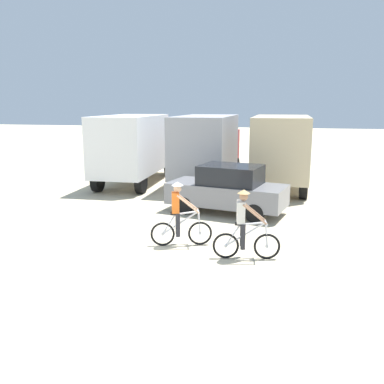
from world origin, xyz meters
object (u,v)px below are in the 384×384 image
(box_truck_avon_van, at_px, (135,146))
(sedan_parked, at_px, (228,189))
(cyclist_orange_shirt, at_px, (179,216))
(cyclist_cowboy_hat, at_px, (244,227))
(box_truck_grey_hauler, at_px, (208,146))
(box_truck_tan_camper, at_px, (281,148))

(box_truck_avon_van, xyz_separation_m, sedan_parked, (5.27, -4.77, -0.99))
(cyclist_orange_shirt, xyz_separation_m, cyclist_cowboy_hat, (1.87, -0.64, 0.00))
(box_truck_grey_hauler, bearing_deg, cyclist_cowboy_hat, -74.10)
(box_truck_grey_hauler, distance_m, cyclist_orange_shirt, 9.15)
(box_truck_tan_camper, xyz_separation_m, cyclist_cowboy_hat, (-0.70, -9.76, -1.03))
(box_truck_avon_van, distance_m, cyclist_cowboy_hat, 11.26)
(box_truck_avon_van, height_order, cyclist_orange_shirt, box_truck_avon_van)
(cyclist_orange_shirt, height_order, cyclist_cowboy_hat, same)
(box_truck_grey_hauler, xyz_separation_m, sedan_parked, (1.71, -5.20, -0.99))
(box_truck_grey_hauler, relative_size, sedan_parked, 1.51)
(box_truck_avon_van, relative_size, cyclist_orange_shirt, 3.74)
(box_truck_avon_van, xyz_separation_m, cyclist_cowboy_hat, (6.32, -9.25, -1.03))
(sedan_parked, bearing_deg, cyclist_cowboy_hat, -76.81)
(box_truck_avon_van, relative_size, sedan_parked, 1.52)
(box_truck_grey_hauler, relative_size, box_truck_tan_camper, 1.00)
(cyclist_cowboy_hat, bearing_deg, box_truck_tan_camper, 85.91)
(cyclist_orange_shirt, bearing_deg, box_truck_tan_camper, 74.24)
(box_truck_grey_hauler, bearing_deg, sedan_parked, -71.82)
(box_truck_tan_camper, height_order, cyclist_orange_shirt, box_truck_tan_camper)
(cyclist_orange_shirt, bearing_deg, cyclist_cowboy_hat, -18.95)
(box_truck_avon_van, distance_m, cyclist_orange_shirt, 9.75)
(sedan_parked, distance_m, cyclist_cowboy_hat, 4.61)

